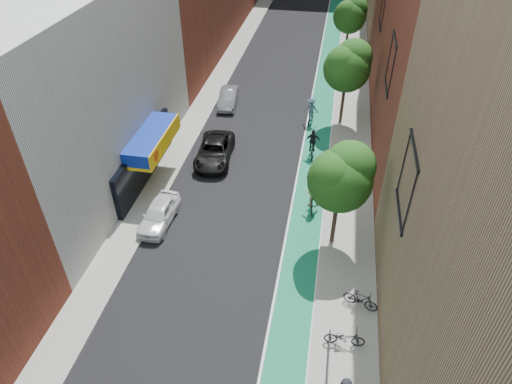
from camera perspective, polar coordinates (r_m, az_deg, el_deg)
The scene contains 15 objects.
bike_lane at distance 39.50m, azimuth 8.20°, elevation 10.12°, with size 2.00×68.00×0.01m, color #147049.
sidewalk_left at distance 40.89m, azimuth -6.14°, elevation 11.41°, with size 2.00×68.00×0.15m, color gray.
sidewalk_right at distance 39.50m, azimuth 11.87°, elevation 9.80°, with size 3.00×68.00×0.15m, color gray.
building_left_white at distance 30.45m, azimuth -22.36°, elevation 11.54°, with size 8.00×20.00×12.00m, color silver.
tree_near at distance 23.39m, azimuth 10.65°, elevation 2.00°, with size 3.40×3.36×6.42m.
tree_mid at distance 35.68m, azimuth 11.43°, elevation 15.33°, with size 3.55×3.53×6.74m.
tree_far at distance 49.06m, azimuth 11.73°, elevation 20.97°, with size 3.30×3.25×6.21m.
parked_car_white at distance 27.40m, azimuth -12.05°, elevation -2.68°, with size 1.59×3.94×1.34m, color white.
parked_car_black at distance 32.37m, azimuth -5.21°, elevation 5.13°, with size 2.35×5.09×1.42m, color black.
parked_car_silver at distance 39.74m, azimuth -3.47°, elevation 11.68°, with size 1.40×4.01×1.32m, color #92959A.
cyclist_lane_near at distance 27.81m, azimuth 7.05°, elevation -0.71°, with size 0.94×1.85×2.15m.
cyclist_lane_mid at distance 32.84m, azimuth 7.06°, elevation 5.69°, with size 1.05×1.81×2.12m.
cyclist_lane_far at distance 36.93m, azimuth 6.93°, elevation 9.95°, with size 1.29×1.58×2.15m.
parked_bike_mid at distance 22.93m, azimuth 12.95°, elevation -12.97°, with size 0.49×1.73×1.04m, color black.
parked_bike_far at distance 21.53m, azimuth 11.03°, elevation -17.41°, with size 0.64×1.82×0.96m, color black.
Camera 1 is at (4.72, -9.12, 18.07)m, focal length 32.00 mm.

